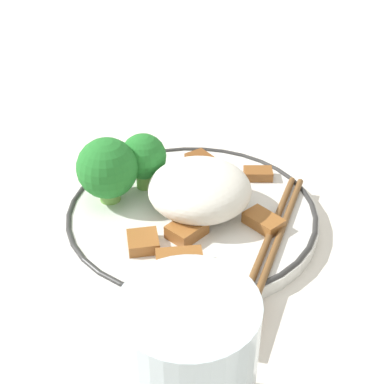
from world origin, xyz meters
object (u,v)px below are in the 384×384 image
at_px(plate, 192,213).
at_px(broccoli_back_center, 107,169).
at_px(broccoli_back_left, 143,158).
at_px(drinking_glass, 189,371).
at_px(chopsticks, 270,246).

height_order(plate, broccoli_back_center, broccoli_back_center).
xyz_separation_m(broccoli_back_left, drinking_glass, (0.07, -0.25, 0.01)).
bearing_deg(plate, broccoli_back_center, 174.76).
bearing_deg(plate, broccoli_back_left, 146.67).
bearing_deg(broccoli_back_center, chopsticks, -20.31).
height_order(broccoli_back_center, chopsticks, broccoli_back_center).
distance_m(plate, drinking_glass, 0.22).
xyz_separation_m(broccoli_back_left, broccoli_back_center, (-0.03, -0.03, 0.00)).
bearing_deg(plate, drinking_glass, -83.69).
relative_size(broccoli_back_center, chopsticks, 0.30).
bearing_deg(plate, chopsticks, -34.10).
distance_m(broccoli_back_left, chopsticks, 0.15).
bearing_deg(drinking_glass, broccoli_back_left, 106.96).
distance_m(plate, broccoli_back_left, 0.07).
relative_size(broccoli_back_left, chopsticks, 0.26).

